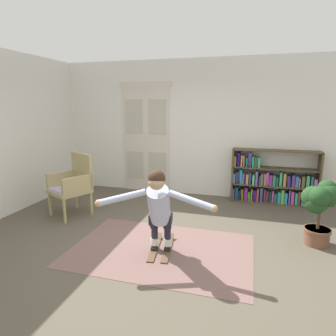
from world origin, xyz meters
The scene contains 9 objects.
ground_plane centered at (0.00, 0.00, 0.00)m, with size 7.20×7.20×0.00m, color brown.
back_wall centered at (0.00, 2.60, 1.45)m, with size 6.00×0.10×2.90m, color silver.
double_door centered at (-1.09, 2.54, 1.23)m, with size 1.22×0.05×2.45m.
rug centered at (0.09, -0.13, 0.00)m, with size 2.46×1.65×0.01m, color #73554F.
bookshelf centered at (1.63, 2.39, 0.43)m, with size 1.67×0.30×1.09m.
wicker_chair centered at (-1.84, 0.75, 0.58)m, with size 0.80×0.80×1.10m.
potted_plant centered at (2.18, 0.70, 0.59)m, with size 0.51×0.42×0.93m.
skis_pair centered at (0.08, -0.10, 0.02)m, with size 0.37×0.78×0.07m.
person_skier centered at (0.11, -0.29, 0.72)m, with size 1.46×0.72×1.13m.
Camera 1 is at (1.20, -3.65, 1.96)m, focal length 31.24 mm.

